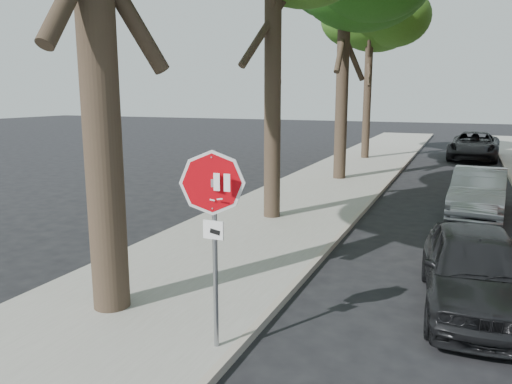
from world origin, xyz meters
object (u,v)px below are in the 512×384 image
stop_sign (213,212)px  tree_far (371,17)px  car_a (475,269)px  car_d (474,146)px  car_b (479,192)px

stop_sign → tree_far: (-2.02, 21.14, 5.26)m
car_a → car_d: (0.16, 20.55, 0.06)m
car_b → car_a: bearing=-87.6°
tree_far → car_b: (5.32, -11.22, -6.55)m
car_d → car_a: bearing=-87.2°
car_a → car_b: size_ratio=0.97×
stop_sign → car_b: 10.53m
stop_sign → car_b: size_ratio=0.65×
stop_sign → car_b: bearing=71.6°
car_a → tree_far: bearing=100.4°
car_a → car_b: car_a is taller
stop_sign → car_a: stop_sign is taller
tree_far → car_a: bearing=-74.2°
car_b → car_d: bearing=93.7°
tree_far → car_d: bearing=23.5°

